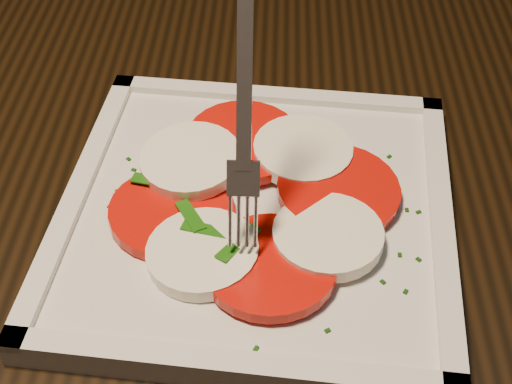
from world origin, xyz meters
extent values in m
cube|color=black|center=(-0.23, 0.06, 0.73)|extent=(1.21, 0.82, 0.04)
cylinder|color=black|center=(-0.52, 0.63, 0.21)|extent=(0.04, 0.04, 0.41)
cylinder|color=black|center=(-0.17, 0.69, 0.21)|extent=(0.04, 0.04, 0.41)
cylinder|color=black|center=(-0.59, 0.98, 0.21)|extent=(0.04, 0.04, 0.41)
cylinder|color=black|center=(-0.23, 1.04, 0.21)|extent=(0.04, 0.04, 0.41)
cube|color=silver|center=(-0.22, -0.02, 0.76)|extent=(0.29, 0.29, 0.01)
cylinder|color=red|center=(-0.28, -0.03, 0.77)|extent=(0.09, 0.09, 0.01)
cylinder|color=white|center=(-0.26, -0.07, 0.77)|extent=(0.07, 0.07, 0.01)
cylinder|color=red|center=(-0.21, -0.08, 0.77)|extent=(0.09, 0.09, 0.01)
cylinder|color=white|center=(-0.17, -0.05, 0.77)|extent=(0.07, 0.07, 0.01)
cylinder|color=red|center=(-0.17, -0.01, 0.77)|extent=(0.09, 0.09, 0.02)
cylinder|color=white|center=(-0.19, 0.03, 0.78)|extent=(0.07, 0.07, 0.01)
cylinder|color=red|center=(-0.23, 0.04, 0.78)|extent=(0.09, 0.09, 0.01)
cylinder|color=white|center=(-0.27, 0.01, 0.78)|extent=(0.07, 0.07, 0.02)
cube|color=#1D5C0F|center=(-0.20, 0.03, 0.78)|extent=(0.04, 0.04, 0.00)
cube|color=#1D5C0F|center=(-0.25, -0.05, 0.78)|extent=(0.04, 0.02, 0.00)
cube|color=#1D5C0F|center=(-0.19, -0.07, 0.78)|extent=(0.02, 0.03, 0.00)
cube|color=#1D5C0F|center=(-0.17, -0.05, 0.78)|extent=(0.03, 0.02, 0.00)
cube|color=#1D5C0F|center=(-0.22, 0.04, 0.78)|extent=(0.02, 0.04, 0.00)
cube|color=#1D5C0F|center=(-0.27, 0.03, 0.78)|extent=(0.02, 0.04, 0.00)
cube|color=#1D5C0F|center=(-0.27, -0.04, 0.78)|extent=(0.02, 0.03, 0.00)
cube|color=#1D5C0F|center=(-0.23, -0.06, 0.78)|extent=(0.03, 0.04, 0.01)
cube|color=#1D5C0F|center=(-0.29, -0.01, 0.78)|extent=(0.04, 0.02, 0.00)
cube|color=#0F390A|center=(-0.12, -0.07, 0.77)|extent=(0.00, 0.00, 0.00)
cube|color=#0F390A|center=(-0.15, -0.05, 0.77)|extent=(0.00, 0.00, 0.00)
cube|color=#0F390A|center=(-0.32, -0.01, 0.77)|extent=(0.00, 0.00, 0.00)
cube|color=#0F390A|center=(-0.26, -0.10, 0.77)|extent=(0.00, 0.00, 0.00)
cube|color=#0F390A|center=(-0.13, -0.06, 0.77)|extent=(0.00, 0.00, 0.00)
cube|color=#0F390A|center=(-0.32, 0.03, 0.77)|extent=(0.00, 0.00, 0.00)
cube|color=#0F390A|center=(-0.13, -0.09, 0.77)|extent=(0.00, 0.00, 0.00)
cube|color=#0F390A|center=(-0.32, -0.04, 0.77)|extent=(0.00, 0.00, 0.00)
cube|color=#0F390A|center=(-0.11, -0.02, 0.77)|extent=(0.00, 0.00, 0.00)
cube|color=#0F390A|center=(-0.31, 0.01, 0.77)|extent=(0.00, 0.00, 0.00)
cube|color=#0F390A|center=(-0.13, -0.04, 0.77)|extent=(0.00, 0.00, 0.00)
cube|color=#0F390A|center=(-0.14, -0.09, 0.77)|extent=(0.00, 0.00, 0.00)
cube|color=#0F390A|center=(-0.18, -0.12, 0.77)|extent=(0.00, 0.00, 0.00)
cube|color=#0F390A|center=(-0.32, -0.02, 0.77)|extent=(0.00, 0.00, 0.00)
cube|color=#0F390A|center=(-0.21, 0.07, 0.77)|extent=(0.00, 0.00, 0.00)
cube|color=#0F390A|center=(-0.22, -0.14, 0.77)|extent=(0.00, 0.00, 0.00)
cube|color=#0F390A|center=(-0.12, 0.03, 0.77)|extent=(0.00, 0.00, 0.00)
cube|color=#0F390A|center=(-0.24, 0.09, 0.77)|extent=(0.00, 0.00, 0.00)
cube|color=#0F390A|center=(-0.23, -0.11, 0.77)|extent=(0.00, 0.00, 0.00)
cube|color=#0F390A|center=(-0.12, -0.02, 0.77)|extent=(0.00, 0.00, 0.00)
camera|label=1|loc=(-0.21, -0.37, 1.12)|focal=50.00mm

